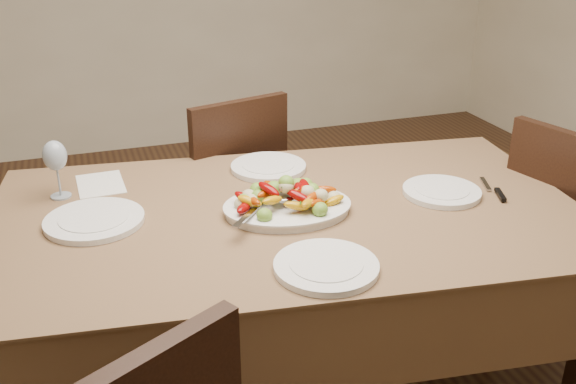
{
  "coord_description": "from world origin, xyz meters",
  "views": [
    {
      "loc": [
        -0.68,
        -1.55,
        1.63
      ],
      "look_at": [
        -0.1,
        0.15,
        0.82
      ],
      "focal_mm": 40.0,
      "sensor_mm": 36.0,
      "label": 1
    }
  ],
  "objects_px": {
    "plate_right": "(442,192)",
    "plate_far": "(268,167)",
    "plate_near": "(326,267)",
    "chair_far": "(220,197)",
    "plate_left": "(94,220)",
    "dining_table": "(288,312)",
    "wine_glass": "(57,168)",
    "serving_platter": "(287,209)"
  },
  "relations": [
    {
      "from": "plate_right",
      "to": "plate_far",
      "type": "distance_m",
      "value": 0.61
    },
    {
      "from": "plate_far",
      "to": "plate_near",
      "type": "distance_m",
      "value": 0.71
    },
    {
      "from": "chair_far",
      "to": "plate_left",
      "type": "distance_m",
      "value": 0.9
    },
    {
      "from": "plate_left",
      "to": "dining_table",
      "type": "bearing_deg",
      "value": -9.98
    },
    {
      "from": "dining_table",
      "to": "chair_far",
      "type": "distance_m",
      "value": 0.78
    },
    {
      "from": "chair_far",
      "to": "plate_left",
      "type": "xyz_separation_m",
      "value": [
        -0.53,
        -0.67,
        0.29
      ]
    },
    {
      "from": "plate_left",
      "to": "wine_glass",
      "type": "distance_m",
      "value": 0.27
    },
    {
      "from": "serving_platter",
      "to": "wine_glass",
      "type": "bearing_deg",
      "value": 152.18
    },
    {
      "from": "dining_table",
      "to": "wine_glass",
      "type": "distance_m",
      "value": 0.89
    },
    {
      "from": "serving_platter",
      "to": "plate_near",
      "type": "distance_m",
      "value": 0.36
    },
    {
      "from": "serving_platter",
      "to": "plate_near",
      "type": "height_order",
      "value": "serving_platter"
    },
    {
      "from": "plate_right",
      "to": "plate_far",
      "type": "relative_size",
      "value": 0.94
    },
    {
      "from": "dining_table",
      "to": "plate_near",
      "type": "height_order",
      "value": "plate_near"
    },
    {
      "from": "plate_right",
      "to": "wine_glass",
      "type": "height_order",
      "value": "wine_glass"
    },
    {
      "from": "plate_right",
      "to": "serving_platter",
      "type": "bearing_deg",
      "value": 176.3
    },
    {
      "from": "plate_near",
      "to": "wine_glass",
      "type": "height_order",
      "value": "wine_glass"
    },
    {
      "from": "dining_table",
      "to": "plate_left",
      "type": "distance_m",
      "value": 0.7
    },
    {
      "from": "serving_platter",
      "to": "wine_glass",
      "type": "distance_m",
      "value": 0.75
    },
    {
      "from": "chair_far",
      "to": "plate_far",
      "type": "distance_m",
      "value": 0.53
    },
    {
      "from": "serving_platter",
      "to": "plate_right",
      "type": "relative_size",
      "value": 1.51
    },
    {
      "from": "dining_table",
      "to": "plate_left",
      "type": "height_order",
      "value": "plate_left"
    },
    {
      "from": "serving_platter",
      "to": "plate_far",
      "type": "distance_m",
      "value": 0.36
    },
    {
      "from": "plate_far",
      "to": "chair_far",
      "type": "bearing_deg",
      "value": 101.77
    },
    {
      "from": "chair_far",
      "to": "wine_glass",
      "type": "distance_m",
      "value": 0.85
    },
    {
      "from": "plate_right",
      "to": "wine_glass",
      "type": "distance_m",
      "value": 1.25
    },
    {
      "from": "plate_left",
      "to": "wine_glass",
      "type": "relative_size",
      "value": 1.44
    },
    {
      "from": "dining_table",
      "to": "plate_right",
      "type": "height_order",
      "value": "plate_right"
    },
    {
      "from": "serving_platter",
      "to": "plate_far",
      "type": "height_order",
      "value": "serving_platter"
    },
    {
      "from": "serving_platter",
      "to": "plate_far",
      "type": "bearing_deg",
      "value": 82.1
    },
    {
      "from": "chair_far",
      "to": "plate_near",
      "type": "bearing_deg",
      "value": 75.65
    },
    {
      "from": "dining_table",
      "to": "plate_far",
      "type": "bearing_deg",
      "value": 83.0
    },
    {
      "from": "dining_table",
      "to": "plate_far",
      "type": "xyz_separation_m",
      "value": [
        0.04,
        0.34,
        0.39
      ]
    },
    {
      "from": "chair_far",
      "to": "plate_right",
      "type": "bearing_deg",
      "value": 108.75
    },
    {
      "from": "plate_near",
      "to": "wine_glass",
      "type": "xyz_separation_m",
      "value": [
        -0.65,
        0.7,
        0.09
      ]
    },
    {
      "from": "plate_near",
      "to": "wine_glass",
      "type": "distance_m",
      "value": 0.96
    },
    {
      "from": "plate_right",
      "to": "plate_near",
      "type": "bearing_deg",
      "value": -149.17
    },
    {
      "from": "plate_left",
      "to": "plate_far",
      "type": "distance_m",
      "value": 0.66
    },
    {
      "from": "chair_far",
      "to": "plate_far",
      "type": "height_order",
      "value": "chair_far"
    },
    {
      "from": "plate_left",
      "to": "plate_right",
      "type": "distance_m",
      "value": 1.1
    },
    {
      "from": "serving_platter",
      "to": "plate_left",
      "type": "distance_m",
      "value": 0.58
    },
    {
      "from": "chair_far",
      "to": "wine_glass",
      "type": "height_order",
      "value": "wine_glass"
    },
    {
      "from": "wine_glass",
      "to": "plate_far",
      "type": "bearing_deg",
      "value": 0.66
    }
  ]
}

